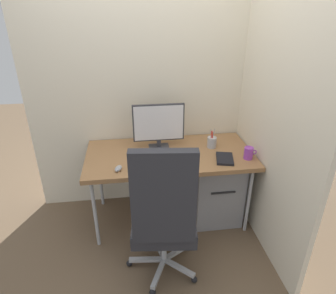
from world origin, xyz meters
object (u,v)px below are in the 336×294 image
at_px(monitor, 159,125).
at_px(mouse, 118,168).
at_px(office_chair, 164,216).
at_px(keyboard, 160,166).
at_px(filing_cabinet, 215,189).
at_px(coffee_mug, 249,153).
at_px(pen_holder, 212,142).
at_px(notebook, 225,159).

height_order(monitor, mouse, monitor).
bearing_deg(office_chair, mouse, 124.18).
bearing_deg(keyboard, filing_cabinet, 19.97).
xyz_separation_m(office_chair, keyboard, (0.02, 0.47, 0.14)).
bearing_deg(monitor, keyboard, -95.41).
bearing_deg(mouse, coffee_mug, 22.08).
relative_size(pen_holder, notebook, 0.88).
relative_size(filing_cabinet, notebook, 2.89).
bearing_deg(coffee_mug, pen_holder, 134.69).
xyz_separation_m(office_chair, pen_holder, (0.55, 0.78, 0.18)).
height_order(office_chair, filing_cabinet, office_chair).
xyz_separation_m(filing_cabinet, mouse, (-0.90, -0.21, 0.43)).
height_order(mouse, pen_holder, pen_holder).
relative_size(office_chair, coffee_mug, 10.46).
bearing_deg(filing_cabinet, mouse, -167.15).
bearing_deg(coffee_mug, notebook, 178.29).
bearing_deg(pen_holder, office_chair, -125.31).
relative_size(notebook, coffee_mug, 1.89).
relative_size(office_chair, mouse, 12.64).
relative_size(keyboard, notebook, 2.16).
bearing_deg(office_chair, keyboard, 87.30).
distance_m(monitor, mouse, 0.57).
distance_m(office_chair, coffee_mug, 0.97).
height_order(filing_cabinet, pen_holder, pen_holder).
height_order(filing_cabinet, monitor, monitor).
xyz_separation_m(mouse, coffee_mug, (1.12, 0.05, 0.04)).
xyz_separation_m(pen_holder, coffee_mug, (0.26, -0.26, 0.00)).
bearing_deg(monitor, coffee_mug, -23.14).
bearing_deg(filing_cabinet, monitor, 162.57).
xyz_separation_m(office_chair, notebook, (0.60, 0.52, 0.13)).
xyz_separation_m(monitor, pen_holder, (0.49, -0.06, -0.18)).
bearing_deg(coffee_mug, keyboard, -176.41).
bearing_deg(coffee_mug, mouse, -177.44).
height_order(filing_cabinet, mouse, mouse).
distance_m(keyboard, coffee_mug, 0.79).
relative_size(office_chair, pen_holder, 6.25).
xyz_separation_m(filing_cabinet, pen_holder, (-0.03, 0.11, 0.46)).
height_order(office_chair, monitor, office_chair).
distance_m(keyboard, pen_holder, 0.61).
xyz_separation_m(office_chair, filing_cabinet, (0.58, 0.67, -0.29)).
relative_size(mouse, notebook, 0.44).
height_order(filing_cabinet, keyboard, keyboard).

